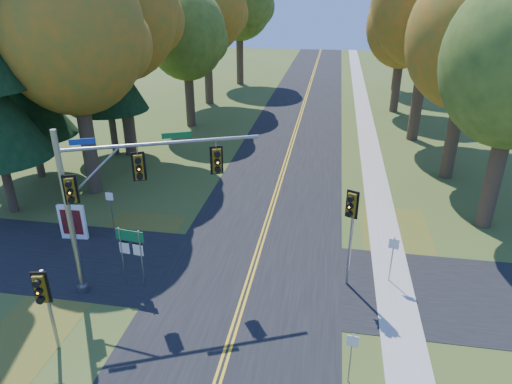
% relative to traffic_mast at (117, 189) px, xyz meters
% --- Properties ---
extents(ground, '(160.00, 160.00, 0.00)m').
position_rel_traffic_mast_xyz_m(ground, '(4.98, -0.40, -4.56)').
color(ground, '#3B521D').
rests_on(ground, ground).
extents(road_main, '(8.00, 160.00, 0.02)m').
position_rel_traffic_mast_xyz_m(road_main, '(4.98, -0.40, -4.55)').
color(road_main, black).
rests_on(road_main, ground).
extents(road_cross, '(60.00, 6.00, 0.02)m').
position_rel_traffic_mast_xyz_m(road_cross, '(4.98, 1.60, -4.55)').
color(road_cross, black).
rests_on(road_cross, ground).
extents(centerline_left, '(0.10, 160.00, 0.01)m').
position_rel_traffic_mast_xyz_m(centerline_left, '(4.88, -0.40, -4.53)').
color(centerline_left, gold).
rests_on(centerline_left, road_main).
extents(centerline_right, '(0.10, 160.00, 0.01)m').
position_rel_traffic_mast_xyz_m(centerline_right, '(5.08, -0.40, -4.53)').
color(centerline_right, gold).
rests_on(centerline_right, road_main).
extents(sidewalk_east, '(1.60, 160.00, 0.06)m').
position_rel_traffic_mast_xyz_m(sidewalk_east, '(11.18, -0.40, -4.53)').
color(sidewalk_east, '#9E998E').
rests_on(sidewalk_east, ground).
extents(leaf_patch_w_near, '(4.00, 6.00, 0.00)m').
position_rel_traffic_mast_xyz_m(leaf_patch_w_near, '(-1.52, 3.60, -4.55)').
color(leaf_patch_w_near, brown).
rests_on(leaf_patch_w_near, ground).
extents(leaf_patch_e, '(3.50, 8.00, 0.00)m').
position_rel_traffic_mast_xyz_m(leaf_patch_e, '(11.78, 5.60, -4.55)').
color(leaf_patch_e, brown).
rests_on(leaf_patch_e, ground).
extents(leaf_patch_w_far, '(3.00, 5.00, 0.00)m').
position_rel_traffic_mast_xyz_m(leaf_patch_w_far, '(-2.52, -3.40, -4.55)').
color(leaf_patch_w_far, brown).
rests_on(leaf_patch_w_far, ground).
extents(tree_w_a, '(8.00, 8.00, 14.15)m').
position_rel_traffic_mast_xyz_m(tree_w_a, '(-6.14, 8.98, 4.93)').
color(tree_w_a, '#38281C').
rests_on(tree_w_a, ground).
extents(tree_w_b, '(8.60, 8.60, 15.38)m').
position_rel_traffic_mast_xyz_m(tree_w_b, '(-6.74, 15.89, 5.81)').
color(tree_w_b, '#38281C').
rests_on(tree_w_b, ground).
extents(tree_e_b, '(7.60, 7.60, 13.33)m').
position_rel_traffic_mast_xyz_m(tree_e_b, '(15.95, 15.18, 4.34)').
color(tree_e_b, '#38281C').
rests_on(tree_e_b, ground).
extents(tree_w_c, '(6.80, 6.80, 11.91)m').
position_rel_traffic_mast_xyz_m(tree_w_c, '(-4.55, 24.07, 3.39)').
color(tree_w_c, '#38281C').
rests_on(tree_w_c, ground).
extents(tree_e_c, '(8.80, 8.80, 15.79)m').
position_rel_traffic_mast_xyz_m(tree_e_c, '(14.86, 23.29, 6.10)').
color(tree_e_c, '#38281C').
rests_on(tree_e_c, ground).
extents(tree_w_d, '(8.20, 8.20, 14.56)m').
position_rel_traffic_mast_xyz_m(tree_w_d, '(-5.14, 32.79, 5.22)').
color(tree_w_d, '#38281C').
rests_on(tree_w_d, ground).
extents(tree_e_d, '(7.00, 7.00, 12.32)m').
position_rel_traffic_mast_xyz_m(tree_e_d, '(14.25, 32.47, 3.68)').
color(tree_e_d, '#38281C').
rests_on(tree_e_d, ground).
extents(tree_w_e, '(8.40, 8.40, 14.97)m').
position_rel_traffic_mast_xyz_m(tree_w_e, '(-3.94, 43.69, 5.52)').
color(tree_w_e, '#38281C').
rests_on(tree_w_e, ground).
extents(tree_e_e, '(7.80, 7.80, 13.74)m').
position_rel_traffic_mast_xyz_m(tree_e_e, '(15.45, 43.18, 4.63)').
color(tree_e_e, '#38281C').
rests_on(tree_e_e, ground).
extents(pine_b, '(5.60, 5.60, 17.31)m').
position_rel_traffic_mast_xyz_m(pine_b, '(-11.02, 10.60, 3.60)').
color(pine_b, '#38281C').
rests_on(pine_b, ground).
extents(pine_c, '(5.60, 5.60, 20.56)m').
position_rel_traffic_mast_xyz_m(pine_c, '(-8.02, 15.60, 5.13)').
color(pine_c, '#38281C').
rests_on(pine_c, ground).
extents(traffic_mast, '(7.24, 3.41, 7.09)m').
position_rel_traffic_mast_xyz_m(traffic_mast, '(0.00, 0.00, 0.00)').
color(traffic_mast, gray).
rests_on(traffic_mast, ground).
extents(east_signal_pole, '(0.49, 0.60, 4.51)m').
position_rel_traffic_mast_xyz_m(east_signal_pole, '(9.11, 1.52, -1.13)').
color(east_signal_pole, '#989BA0').
rests_on(east_signal_pole, ground).
extents(ped_signal_pole, '(0.53, 0.62, 3.38)m').
position_rel_traffic_mast_xyz_m(ped_signal_pole, '(-0.96, -4.11, -2.05)').
color(ped_signal_pole, gray).
rests_on(ped_signal_pole, ground).
extents(route_sign_cluster, '(1.27, 0.19, 2.73)m').
position_rel_traffic_mast_xyz_m(route_sign_cluster, '(0.19, 0.12, -2.63)').
color(route_sign_cluster, gray).
rests_on(route_sign_cluster, ground).
extents(info_kiosk, '(1.36, 0.28, 1.88)m').
position_rel_traffic_mast_xyz_m(info_kiosk, '(-4.43, 3.30, -3.62)').
color(info_kiosk, white).
rests_on(info_kiosk, ground).
extents(reg_sign_e_north, '(0.42, 0.12, 2.21)m').
position_rel_traffic_mast_xyz_m(reg_sign_e_north, '(11.00, 2.17, -3.04)').
color(reg_sign_e_north, gray).
rests_on(reg_sign_e_north, ground).
extents(reg_sign_e_south, '(0.38, 0.08, 1.99)m').
position_rel_traffic_mast_xyz_m(reg_sign_e_south, '(9.18, -3.73, -3.20)').
color(reg_sign_e_south, gray).
rests_on(reg_sign_e_south, ground).
extents(reg_sign_w, '(0.41, 0.06, 2.13)m').
position_rel_traffic_mast_xyz_m(reg_sign_w, '(-3.02, 4.71, -3.10)').
color(reg_sign_w, gray).
rests_on(reg_sign_w, ground).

